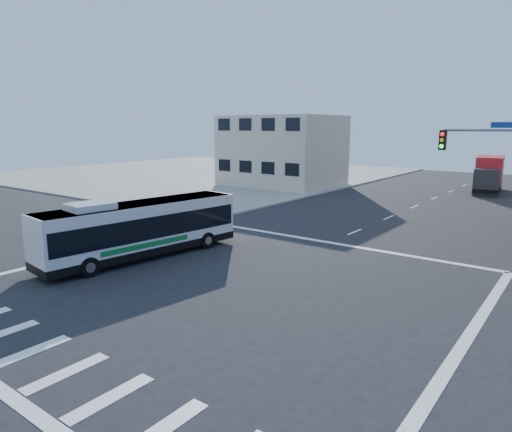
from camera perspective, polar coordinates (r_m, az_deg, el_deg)
The scene contains 5 objects.
ground at distance 19.91m, azimuth -3.86°, elevation -8.80°, with size 120.00×120.00×0.00m, color black.
sidewalk_nw at distance 68.51m, azimuth -7.04°, elevation 5.41°, with size 50.00×50.00×0.15m, color gray.
building_west at distance 53.03m, azimuth 3.30°, elevation 8.10°, with size 12.06×10.06×8.00m.
transit_bus at distance 24.51m, azimuth -14.13°, elevation -1.46°, with size 3.69×11.11×3.23m.
box_truck at distance 53.79m, azimuth 27.09°, elevation 4.57°, with size 3.35×8.41×3.68m.
Camera 1 is at (12.25, -14.15, 6.77)m, focal length 32.00 mm.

